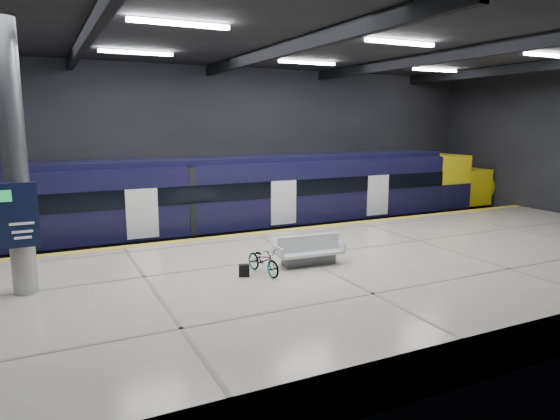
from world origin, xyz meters
TOP-DOWN VIEW (x-y plane):
  - ground at (0.00, 0.00)m, footprint 30.00×30.00m
  - room_shell at (-0.00, 0.00)m, footprint 30.10×16.10m
  - platform at (0.00, -2.50)m, footprint 30.00×11.00m
  - safety_strip at (0.00, 2.75)m, footprint 30.00×0.40m
  - rails at (0.00, 5.50)m, footprint 30.00×1.52m
  - train at (0.74, 5.50)m, footprint 29.40×2.84m
  - bench at (-0.19, -1.96)m, footprint 2.16×1.01m
  - bicycle at (-1.83, -2.22)m, footprint 0.79×1.60m
  - pannier_bag at (-2.43, -2.22)m, footprint 0.34×0.27m
  - info_column at (-8.00, -1.03)m, footprint 0.90×0.78m

SIDE VIEW (x-z plane):
  - ground at x=0.00m, z-range 0.00..0.00m
  - rails at x=0.00m, z-range 0.00..0.16m
  - platform at x=0.00m, z-range 0.00..1.10m
  - safety_strip at x=0.00m, z-range 1.10..1.11m
  - pannier_bag at x=-2.43m, z-range 1.10..1.45m
  - bench at x=-0.19m, z-range 0.96..1.89m
  - bicycle at x=-1.83m, z-range 1.10..1.90m
  - train at x=0.74m, z-range 0.16..3.95m
  - info_column at x=-8.00m, z-range 1.01..7.91m
  - room_shell at x=0.00m, z-range 1.69..9.74m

